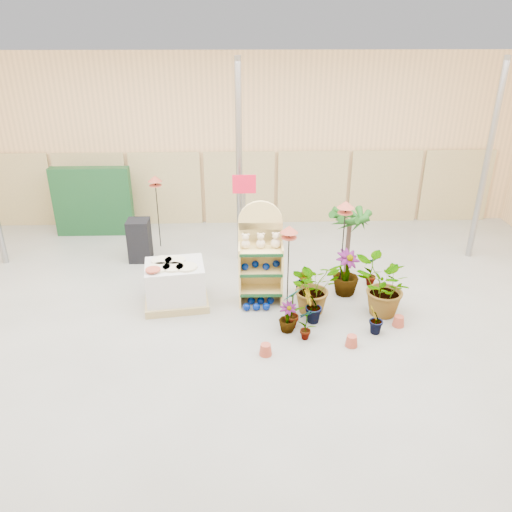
{
  "coord_description": "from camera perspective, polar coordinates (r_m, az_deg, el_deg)",
  "views": [
    {
      "loc": [
        0.0,
        -7.23,
        5.07
      ],
      "look_at": [
        0.3,
        1.5,
        1.0
      ],
      "focal_mm": 35.0,
      "sensor_mm": 36.0,
      "label": 1
    }
  ],
  "objects": [
    {
      "name": "teddy_bears",
      "position": [
        9.52,
        0.67,
        1.65
      ],
      "size": [
        0.75,
        0.19,
        0.32
      ],
      "color": "beige",
      "rests_on": "display_shelf"
    },
    {
      "name": "potted_plant_3",
      "position": [
        10.31,
        10.26,
        -1.92
      ],
      "size": [
        0.73,
        0.73,
        0.95
      ],
      "primitive_type": "imported",
      "rotation": [
        0.0,
        0.0,
        0.53
      ],
      "color": "#164711",
      "rests_on": "ground"
    },
    {
      "name": "bird_table_back",
      "position": [
        12.2,
        -11.46,
        8.39
      ],
      "size": [
        0.34,
        0.34,
        1.82
      ],
      "color": "black",
      "rests_on": "ground"
    },
    {
      "name": "palm",
      "position": [
        10.74,
        10.72,
        4.41
      ],
      "size": [
        0.7,
        0.7,
        1.62
      ],
      "color": "#423027",
      "rests_on": "ground"
    },
    {
      "name": "charcoal_planters",
      "position": [
        11.93,
        -13.16,
        1.76
      ],
      "size": [
        0.5,
        0.5,
        1.0
      ],
      "color": "black",
      "rests_on": "ground"
    },
    {
      "name": "potted_plant_0",
      "position": [
        9.1,
        4.17,
        -5.79
      ],
      "size": [
        0.53,
        0.53,
        0.85
      ],
      "primitive_type": "imported",
      "rotation": [
        0.0,
        0.0,
        3.93
      ],
      "color": "#164711",
      "rests_on": "ground"
    },
    {
      "name": "gazing_balls_floor",
      "position": [
        9.85,
        0.3,
        -5.47
      ],
      "size": [
        0.63,
        0.39,
        0.15
      ],
      "color": "#001568",
      "rests_on": "ground"
    },
    {
      "name": "potted_plant_11",
      "position": [
        11.11,
        1.15,
        -0.49
      ],
      "size": [
        0.42,
        0.42,
        0.58
      ],
      "primitive_type": "imported",
      "rotation": [
        0.0,
        0.0,
        5.93
      ],
      "color": "#164711",
      "rests_on": "ground"
    },
    {
      "name": "potted_plant_2",
      "position": [
        9.57,
        6.6,
        -3.44
      ],
      "size": [
        1.21,
        1.14,
        1.08
      ],
      "primitive_type": "imported",
      "rotation": [
        0.0,
        0.0,
        0.39
      ],
      "color": "#164711",
      "rests_on": "ground"
    },
    {
      "name": "potted_plant_7",
      "position": [
        9.05,
        3.63,
        -7.01
      ],
      "size": [
        0.33,
        0.33,
        0.57
      ],
      "primitive_type": "imported",
      "rotation": [
        0.0,
        0.0,
        6.25
      ],
      "color": "#164711",
      "rests_on": "ground"
    },
    {
      "name": "potted_plant_9",
      "position": [
        9.2,
        13.51,
        -7.13
      ],
      "size": [
        0.39,
        0.4,
        0.57
      ],
      "primitive_type": "imported",
      "rotation": [
        0.0,
        0.0,
        4.05
      ],
      "color": "#164711",
      "rests_on": "ground"
    },
    {
      "name": "potted_plant_10",
      "position": [
        9.66,
        14.36,
        -3.55
      ],
      "size": [
        1.24,
        1.14,
        1.16
      ],
      "primitive_type": "imported",
      "rotation": [
        0.0,
        0.0,
        3.4
      ],
      "color": "#164711",
      "rests_on": "ground"
    },
    {
      "name": "bird_table_right",
      "position": [
        9.87,
        10.2,
        5.44
      ],
      "size": [
        0.34,
        0.34,
        1.97
      ],
      "color": "black",
      "rests_on": "ground"
    },
    {
      "name": "potted_plant_1",
      "position": [
        9.28,
        6.43,
        -5.72
      ],
      "size": [
        0.5,
        0.48,
        0.71
      ],
      "primitive_type": "imported",
      "rotation": [
        0.0,
        0.0,
        3.78
      ],
      "color": "#164711",
      "rests_on": "ground"
    },
    {
      "name": "pallet_stack",
      "position": [
        9.92,
        -9.19,
        -3.21
      ],
      "size": [
        1.35,
        1.18,
        0.9
      ],
      "rotation": [
        0.0,
        0.0,
        0.14
      ],
      "color": "#9F8C59",
      "rests_on": "ground"
    },
    {
      "name": "potted_plant_4",
      "position": [
        10.82,
        13.08,
        -1.5
      ],
      "size": [
        0.45,
        0.38,
        0.72
      ],
      "primitive_type": "imported",
      "rotation": [
        0.0,
        0.0,
        3.5
      ],
      "color": "#164711",
      "rests_on": "ground"
    },
    {
      "name": "potted_plant_5",
      "position": [
        10.27,
        5.34,
        -2.9
      ],
      "size": [
        0.4,
        0.38,
        0.57
      ],
      "primitive_type": "imported",
      "rotation": [
        0.0,
        0.0,
        5.71
      ],
      "color": "#164711",
      "rests_on": "ground"
    },
    {
      "name": "bird_table_front",
      "position": [
        9.44,
        3.82,
        2.78
      ],
      "size": [
        0.34,
        0.34,
        1.63
      ],
      "color": "black",
      "rests_on": "ground"
    },
    {
      "name": "offer_sign",
      "position": [
        10.79,
        -1.34,
        6.05
      ],
      "size": [
        0.5,
        0.08,
        2.2
      ],
      "color": "gray",
      "rests_on": "ground"
    },
    {
      "name": "potted_plant_8",
      "position": [
        8.85,
        5.76,
        -7.68
      ],
      "size": [
        0.38,
        0.31,
        0.62
      ],
      "primitive_type": "imported",
      "rotation": [
        0.0,
        0.0,
        3.43
      ],
      "color": "#164711",
      "rests_on": "ground"
    },
    {
      "name": "gazing_balls_shelf",
      "position": [
        9.71,
        0.53,
        -1.06
      ],
      "size": [
        0.75,
        0.26,
        0.14
      ],
      "color": "#001568",
      "rests_on": "display_shelf"
    },
    {
      "name": "room",
      "position": [
        8.63,
        -1.87,
        5.64
      ],
      "size": [
        15.2,
        12.1,
        4.7
      ],
      "color": "gray",
      "rests_on": "ground"
    },
    {
      "name": "trellis_stock",
      "position": [
        13.65,
        -18.13,
        5.94
      ],
      "size": [
        2.0,
        0.3,
        1.8
      ],
      "primitive_type": "cube",
      "color": "#123C1C",
      "rests_on": "ground"
    },
    {
      "name": "display_shelf",
      "position": [
        9.75,
        0.51,
        -0.08
      ],
      "size": [
        0.87,
        0.55,
        2.05
      ],
      "rotation": [
        0.0,
        0.0,
        -0.02
      ],
      "color": "#DFC171",
      "rests_on": "ground"
    }
  ]
}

